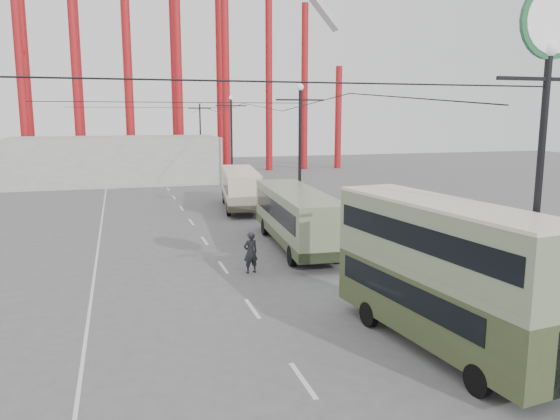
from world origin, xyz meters
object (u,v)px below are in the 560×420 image
object	(u,v)px
double_decker_bus	(441,268)
single_decker_cream	(240,187)
lamp_post_near	(546,96)
pedestrian	(251,252)
single_decker_green	(296,215)

from	to	relation	value
double_decker_bus	single_decker_cream	xyz separation A→B (m)	(-0.31, 27.73, -0.92)
lamp_post_near	pedestrian	distance (m)	14.69
single_decker_cream	single_decker_green	bearing A→B (deg)	-81.13
pedestrian	single_decker_cream	bearing A→B (deg)	-113.00
double_decker_bus	pedestrian	world-z (taller)	double_decker_bus
single_decker_green	single_decker_cream	bearing A→B (deg)	95.36
double_decker_bus	pedestrian	xyz separation A→B (m)	(-3.72, 9.95, -1.66)
lamp_post_near	single_decker_cream	size ratio (longest dim) A/B	1.07
lamp_post_near	single_decker_cream	distance (m)	30.22
single_decker_green	pedestrian	world-z (taller)	single_decker_green
lamp_post_near	single_decker_cream	bearing A→B (deg)	94.09
pedestrian	double_decker_bus	bearing A→B (deg)	98.39
double_decker_bus	single_decker_cream	distance (m)	27.75
lamp_post_near	single_decker_green	xyz separation A→B (m)	(-1.86, 16.01, -6.05)
single_decker_green	lamp_post_near	bearing A→B (deg)	-79.08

